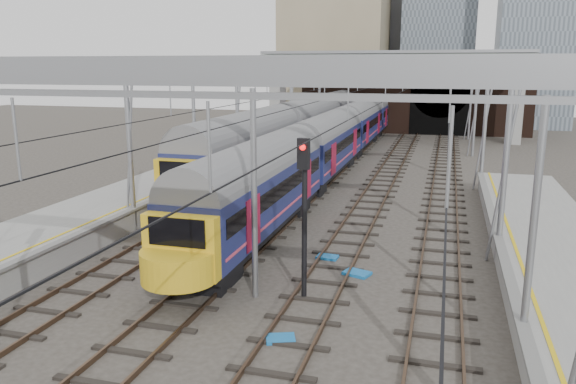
% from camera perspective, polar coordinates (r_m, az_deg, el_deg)
% --- Properties ---
extents(ground, '(160.00, 160.00, 0.00)m').
position_cam_1_polar(ground, '(17.76, -5.48, -13.00)').
color(ground, '#38332D').
rests_on(ground, ground).
extents(platform_left, '(4.32, 55.00, 1.12)m').
position_cam_1_polar(platform_left, '(24.74, -25.91, -5.37)').
color(platform_left, gray).
rests_on(platform_left, ground).
extents(tracks, '(14.40, 80.00, 0.22)m').
position_cam_1_polar(tracks, '(31.41, 4.45, -1.47)').
color(tracks, '#4C3828').
rests_on(tracks, ground).
extents(overhead_line, '(16.80, 80.00, 8.00)m').
position_cam_1_polar(overhead_line, '(36.86, 6.67, 10.87)').
color(overhead_line, gray).
rests_on(overhead_line, ground).
extents(retaining_wall, '(28.00, 2.75, 9.00)m').
position_cam_1_polar(retaining_wall, '(67.04, 12.09, 9.55)').
color(retaining_wall, black).
rests_on(retaining_wall, ground).
extents(overbridge, '(28.00, 3.00, 9.25)m').
position_cam_1_polar(overbridge, '(61.16, 10.49, 12.10)').
color(overbridge, gray).
rests_on(overbridge, ground).
extents(train_main, '(2.61, 60.37, 4.55)m').
position_cam_1_polar(train_main, '(46.41, 5.90, 6.05)').
color(train_main, black).
rests_on(train_main, ground).
extents(train_second, '(2.90, 50.32, 4.96)m').
position_cam_1_polar(train_second, '(50.41, 2.06, 6.84)').
color(train_second, black).
rests_on(train_second, ground).
extents(signal_near_centre, '(0.41, 0.49, 5.46)m').
position_cam_1_polar(signal_near_centre, '(18.20, 1.65, -0.95)').
color(signal_near_centre, black).
rests_on(signal_near_centre, ground).
extents(equip_cover_a, '(0.89, 0.66, 0.10)m').
position_cam_1_polar(equip_cover_a, '(23.14, 4.02, -6.61)').
color(equip_cover_a, '#1766AD').
rests_on(equip_cover_a, ground).
extents(equip_cover_b, '(1.13, 0.95, 0.11)m').
position_cam_1_polar(equip_cover_b, '(21.50, 7.02, -8.19)').
color(equip_cover_b, '#1766AD').
rests_on(equip_cover_b, ground).
extents(equip_cover_c, '(0.98, 0.84, 0.10)m').
position_cam_1_polar(equip_cover_c, '(16.60, -0.76, -14.68)').
color(equip_cover_c, '#1766AD').
rests_on(equip_cover_c, ground).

